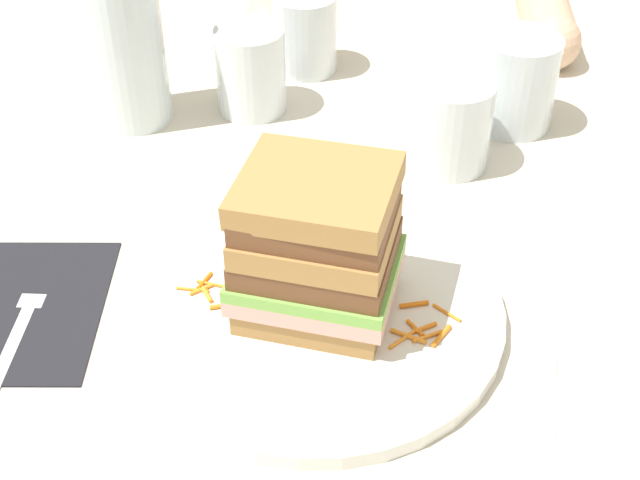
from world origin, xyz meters
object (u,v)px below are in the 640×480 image
(napkin_dark, at_px, (28,308))
(juice_glass, at_px, (450,128))
(water_bottle, at_px, (122,19))
(sandwich, at_px, (317,247))
(empty_tumbler_0, at_px, (305,33))
(empty_tumbler_2, at_px, (517,82))
(fork, at_px, (19,325))
(empty_tumbler_1, at_px, (251,70))
(knife, at_px, (548,335))
(main_plate, at_px, (317,311))

(napkin_dark, xyz_separation_m, juice_glass, (0.33, 0.23, 0.04))
(water_bottle, bearing_deg, sandwich, -53.02)
(sandwich, distance_m, napkin_dark, 0.24)
(empty_tumbler_0, height_order, empty_tumbler_2, empty_tumbler_2)
(juice_glass, height_order, empty_tumbler_0, same)
(fork, bearing_deg, empty_tumbler_1, 68.78)
(water_bottle, relative_size, empty_tumbler_2, 2.61)
(juice_glass, bearing_deg, knife, -73.31)
(empty_tumbler_1, bearing_deg, empty_tumbler_2, -1.82)
(fork, distance_m, juice_glass, 0.42)
(fork, xyz_separation_m, empty_tumbler_2, (0.40, 0.33, 0.04))
(fork, xyz_separation_m, empty_tumbler_1, (0.13, 0.34, 0.04))
(sandwich, relative_size, water_bottle, 0.54)
(main_plate, distance_m, juice_glass, 0.25)
(main_plate, xyz_separation_m, juice_glass, (0.11, 0.23, 0.03))
(water_bottle, bearing_deg, empty_tumbler_0, 35.85)
(water_bottle, xyz_separation_m, empty_tumbler_1, (0.12, 0.03, -0.07))
(juice_glass, relative_size, water_bottle, 0.35)
(napkin_dark, relative_size, juice_glass, 1.88)
(main_plate, relative_size, napkin_dark, 1.78)
(juice_glass, distance_m, empty_tumbler_2, 0.10)
(knife, height_order, empty_tumbler_0, empty_tumbler_0)
(sandwich, distance_m, empty_tumbler_0, 0.40)
(knife, relative_size, water_bottle, 0.81)
(main_plate, distance_m, empty_tumbler_1, 0.33)
(fork, relative_size, empty_tumbler_0, 1.91)
(juice_glass, relative_size, empty_tumbler_1, 0.97)
(water_bottle, distance_m, empty_tumbler_1, 0.14)
(knife, bearing_deg, empty_tumbler_1, 130.48)
(empty_tumbler_0, bearing_deg, fork, -112.60)
(sandwich, height_order, empty_tumbler_2, sandwich)
(main_plate, height_order, knife, main_plate)
(fork, height_order, empty_tumbler_0, empty_tumbler_0)
(juice_glass, height_order, water_bottle, water_bottle)
(fork, relative_size, juice_glass, 1.92)
(sandwich, bearing_deg, empty_tumbler_2, 59.82)
(juice_glass, height_order, empty_tumbler_2, empty_tumbler_2)
(main_plate, height_order, sandwich, sandwich)
(sandwich, height_order, empty_tumbler_0, sandwich)
(juice_glass, xyz_separation_m, water_bottle, (-0.32, 0.06, 0.07))
(main_plate, relative_size, empty_tumbler_0, 3.31)
(napkin_dark, bearing_deg, empty_tumbler_2, 37.69)
(knife, relative_size, empty_tumbler_1, 2.25)
(empty_tumbler_1, bearing_deg, empty_tumbler_0, 62.46)
(water_bottle, bearing_deg, napkin_dark, -93.03)
(empty_tumbler_1, height_order, empty_tumbler_2, empty_tumbler_2)
(water_bottle, distance_m, empty_tumbler_0, 0.21)
(empty_tumbler_0, bearing_deg, juice_glass, -48.82)
(main_plate, bearing_deg, empty_tumbler_1, 106.84)
(sandwich, relative_size, empty_tumbler_2, 1.40)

